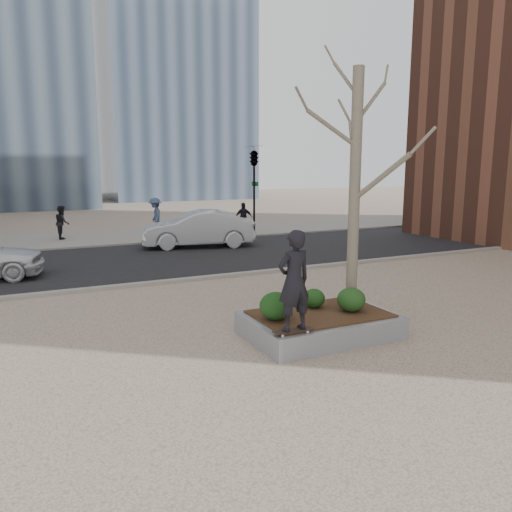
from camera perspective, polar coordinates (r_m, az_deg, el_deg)
name	(u,v)px	position (r m, az deg, el deg)	size (l,w,h in m)	color
ground	(277,343)	(10.12, 2.43, -9.87)	(120.00, 120.00, 0.00)	tan
street	(152,259)	(19.23, -11.82, -0.39)	(60.00, 8.00, 0.02)	black
far_sidewalk	(117,236)	(25.99, -15.61, 2.18)	(60.00, 6.00, 0.02)	gray
planter	(320,325)	(10.53, 7.28, -7.84)	(3.00, 2.00, 0.45)	gray
planter_mulch	(320,314)	(10.46, 7.31, -6.56)	(2.70, 1.70, 0.04)	#382314
sycamore_tree	(356,151)	(10.85, 11.35, 11.68)	(2.80, 2.80, 6.60)	gray
shrub_left	(276,306)	(9.87, 2.28, -5.73)	(0.65, 0.65, 0.55)	#1B3B12
shrub_middle	(314,298)	(10.77, 6.62, -4.82)	(0.48, 0.48, 0.41)	#153B12
shrub_right	(351,300)	(10.60, 10.83, -4.92)	(0.59, 0.59, 0.50)	#133C17
skateboard	(293,332)	(9.25, 4.28, -8.65)	(0.78, 0.20, 0.07)	black
skateboarder	(294,281)	(8.99, 4.36, -2.84)	(0.67, 0.44, 1.85)	black
car_silver	(198,229)	(21.78, -6.63, 3.11)	(1.67, 4.79, 1.58)	#AFB2B7
car_third	(458,220)	(28.65, 22.09, 3.85)	(1.83, 4.50, 1.31)	#52535E
pedestrian_a	(62,222)	(25.71, -21.27, 3.60)	(0.78, 0.61, 1.60)	black
pedestrian_b	(155,216)	(26.18, -11.43, 4.50)	(1.21, 0.70, 1.88)	#3B4C6B
pedestrian_c	(244,218)	(26.04, -1.42, 4.37)	(0.94, 0.39, 1.60)	black
traffic_light_far	(254,191)	(25.50, -0.22, 7.46)	(0.60, 2.48, 4.50)	black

